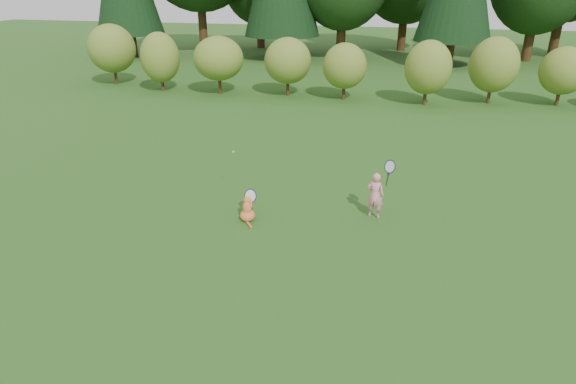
% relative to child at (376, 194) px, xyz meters
% --- Properties ---
extents(ground, '(100.00, 100.00, 0.00)m').
position_rel_child_xyz_m(ground, '(-2.00, -1.46, -0.55)').
color(ground, '#214D15').
rests_on(ground, ground).
extents(shrub_row, '(28.00, 3.00, 2.80)m').
position_rel_child_xyz_m(shrub_row, '(-2.00, 11.54, 0.85)').
color(shrub_row, olive).
rests_on(shrub_row, ground).
extents(child, '(0.62, 0.42, 1.56)m').
position_rel_child_xyz_m(child, '(0.00, 0.00, 0.00)').
color(child, pink).
rests_on(child, ground).
extents(cat, '(0.46, 0.84, 0.75)m').
position_rel_child_xyz_m(cat, '(-2.68, -0.79, -0.26)').
color(cat, orange).
rests_on(cat, ground).
extents(tennis_ball, '(0.06, 0.06, 0.06)m').
position_rel_child_xyz_m(tennis_ball, '(-3.40, 0.42, 0.55)').
color(tennis_ball, '#A8C316').
rests_on(tennis_ball, ground).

